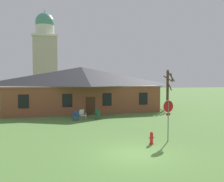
% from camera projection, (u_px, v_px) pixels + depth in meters
% --- Properties ---
extents(ground_plane, '(200.00, 200.00, 0.00)m').
position_uv_depth(ground_plane, '(134.00, 154.00, 12.57)').
color(ground_plane, '#517A38').
extents(brick_building, '(19.54, 10.40, 5.89)m').
position_uv_depth(brick_building, '(81.00, 88.00, 31.57)').
color(brick_building, brown).
rests_on(brick_building, ground).
extents(dome_tower, '(5.18, 5.18, 19.05)m').
position_uv_depth(dome_tower, '(45.00, 58.00, 48.40)').
color(dome_tower, '#BCB29E').
rests_on(dome_tower, ground).
extents(stop_sign, '(0.80, 0.16, 2.74)m').
position_uv_depth(stop_sign, '(168.00, 112.00, 15.12)').
color(stop_sign, slate).
rests_on(stop_sign, ground).
extents(lawn_chair_by_porch, '(0.81, 0.85, 0.96)m').
position_uv_depth(lawn_chair_by_porch, '(76.00, 115.00, 23.27)').
color(lawn_chair_by_porch, '#2D5693').
rests_on(lawn_chair_by_porch, ground).
extents(lawn_chair_near_door, '(0.76, 0.81, 0.96)m').
position_uv_depth(lawn_chair_near_door, '(82.00, 114.00, 24.19)').
color(lawn_chair_near_door, white).
rests_on(lawn_chair_near_door, ground).
extents(lawn_chair_left_end, '(0.85, 0.87, 0.96)m').
position_uv_depth(lawn_chair_left_end, '(97.00, 114.00, 24.07)').
color(lawn_chair_left_end, '#28704C').
rests_on(lawn_chair_left_end, ground).
extents(bare_tree_beside_building, '(1.78, 1.08, 5.50)m').
position_uv_depth(bare_tree_beside_building, '(168.00, 87.00, 32.46)').
color(bare_tree_beside_building, brown).
rests_on(bare_tree_beside_building, ground).
extents(fire_hydrant, '(0.36, 0.28, 0.79)m').
position_uv_depth(fire_hydrant, '(151.00, 138.00, 14.56)').
color(fire_hydrant, red).
rests_on(fire_hydrant, ground).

